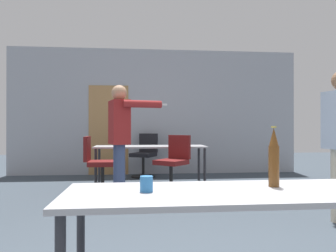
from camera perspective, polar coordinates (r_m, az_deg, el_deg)
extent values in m
cube|color=#A3A8B2|center=(7.70, -2.08, 2.51)|extent=(6.71, 0.10, 2.91)
cube|color=#AD7F4C|center=(7.64, -10.31, -0.69)|extent=(0.90, 0.02, 2.05)
cube|color=#A8A8AD|center=(1.97, 16.84, -11.02)|extent=(2.28, 0.67, 0.03)
cylinder|color=#2D2D33|center=(2.22, -14.96, -19.53)|extent=(0.05, 0.05, 0.70)
cube|color=#A8A8AD|center=(6.35, -3.08, -3.61)|extent=(2.14, 0.70, 0.03)
cylinder|color=#2D2D33|center=(6.13, -12.48, -7.13)|extent=(0.05, 0.05, 0.70)
cylinder|color=#2D2D33|center=(6.23, 6.42, -7.03)|extent=(0.05, 0.05, 0.70)
cylinder|color=#2D2D33|center=(6.70, -11.89, -6.54)|extent=(0.05, 0.05, 0.70)
cylinder|color=#2D2D33|center=(6.79, 5.39, -6.47)|extent=(0.05, 0.05, 0.70)
cylinder|color=#3D4C75|center=(5.09, -8.73, -7.77)|extent=(0.14, 0.14, 0.83)
cylinder|color=#3D4C75|center=(4.91, -8.28, -8.05)|extent=(0.14, 0.14, 0.83)
cube|color=maroon|center=(4.96, -8.50, 0.65)|extent=(0.36, 0.50, 0.66)
sphere|color=tan|center=(4.98, -8.50, 5.74)|extent=(0.23, 0.23, 0.23)
cylinder|color=maroon|center=(5.23, -9.13, 0.37)|extent=(0.11, 0.11, 0.57)
cylinder|color=maroon|center=(4.77, -4.46, 3.84)|extent=(0.58, 0.25, 0.11)
cube|color=white|center=(4.86, -0.90, 3.76)|extent=(0.13, 0.07, 0.03)
cylinder|color=silver|center=(4.34, 25.71, 0.68)|extent=(0.10, 0.10, 0.57)
cylinder|color=black|center=(5.82, -11.33, -10.83)|extent=(0.52, 0.52, 0.03)
cylinder|color=black|center=(5.78, -11.33, -8.74)|extent=(0.06, 0.06, 0.40)
cube|color=maroon|center=(5.75, -11.33, -6.38)|extent=(0.47, 0.47, 0.08)
cube|color=maroon|center=(5.76, -13.90, -3.87)|extent=(0.07, 0.44, 0.42)
cylinder|color=black|center=(7.24, -4.34, -8.74)|extent=(0.52, 0.52, 0.03)
cylinder|color=black|center=(7.21, -4.34, -6.99)|extent=(0.06, 0.06, 0.42)
cube|color=black|center=(7.18, -4.34, -5.02)|extent=(0.62, 0.62, 0.08)
cube|color=black|center=(7.40, -3.43, -2.94)|extent=(0.41, 0.26, 0.42)
cylinder|color=black|center=(5.72, 0.54, -11.02)|extent=(0.52, 0.52, 0.03)
cylinder|color=black|center=(5.68, 0.54, -8.81)|extent=(0.06, 0.06, 0.42)
cube|color=maroon|center=(5.65, 0.54, -6.32)|extent=(0.65, 0.65, 0.08)
cube|color=maroon|center=(5.84, 1.98, -3.66)|extent=(0.37, 0.33, 0.42)
cylinder|color=#563314|center=(2.07, 17.95, -6.69)|extent=(0.06, 0.06, 0.24)
cone|color=#563314|center=(2.06, 17.94, -1.81)|extent=(0.06, 0.06, 0.11)
cylinder|color=gold|center=(2.06, 17.94, -0.17)|extent=(0.03, 0.03, 0.01)
cylinder|color=#2866A3|center=(1.83, -3.77, -10.04)|extent=(0.07, 0.07, 0.09)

